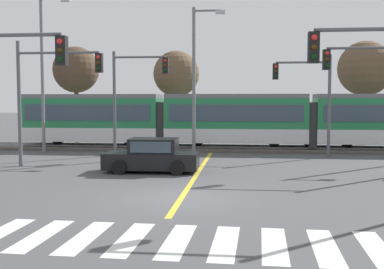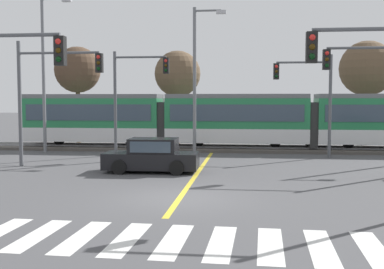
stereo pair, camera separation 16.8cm
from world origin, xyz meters
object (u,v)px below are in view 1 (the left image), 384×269
object	(u,v)px
bare_tree_west	(176,74)
traffic_light_far_right	(310,90)
street_lamp_west	(45,66)
sedan_crossing	(152,157)
bare_tree_east	(365,69)
traffic_light_mid_left	(47,85)
street_lamp_centre	(197,72)
light_rail_tram	(236,118)
traffic_light_far_left	(132,87)
bare_tree_far_west	(76,70)

from	to	relation	value
bare_tree_west	traffic_light_far_right	bearing A→B (deg)	-39.95
traffic_light_far_right	street_lamp_west	xyz separation A→B (m)	(-15.79, 0.67, 1.54)
sedan_crossing	bare_tree_east	xyz separation A→B (m)	(12.64, 14.62, 4.75)
traffic_light_mid_left	street_lamp_centre	size ratio (longest dim) A/B	0.71
light_rail_tram	traffic_light_far_right	distance (m)	5.70
light_rail_tram	traffic_light_far_right	world-z (taller)	traffic_light_far_right
traffic_light_far_left	street_lamp_centre	size ratio (longest dim) A/B	0.70
light_rail_tram	bare_tree_east	xyz separation A→B (m)	(9.12, 4.58, 3.41)
traffic_light_mid_left	bare_tree_east	distance (m)	22.49
traffic_light_mid_left	bare_tree_west	distance (m)	13.51
bare_tree_west	traffic_light_mid_left	bearing A→B (deg)	-109.05
bare_tree_far_west	traffic_light_far_left	bearing A→B (deg)	-51.35
traffic_light_far_right	traffic_light_mid_left	world-z (taller)	traffic_light_mid_left
traffic_light_far_left	bare_tree_west	size ratio (longest dim) A/B	0.88
street_lamp_west	bare_tree_far_west	bearing A→B (deg)	93.05
bare_tree_far_west	traffic_light_mid_left	bearing A→B (deg)	-76.07
bare_tree_east	traffic_light_far_right	bearing A→B (deg)	-121.51
bare_tree_east	street_lamp_west	bearing A→B (deg)	-160.47
traffic_light_far_left	bare_tree_west	distance (m)	7.95
street_lamp_west	bare_tree_west	bearing A→B (deg)	42.40
traffic_light_far_left	bare_tree_east	size ratio (longest dim) A/B	0.81
traffic_light_mid_left	street_lamp_centre	bearing A→B (deg)	41.43
traffic_light_far_right	bare_tree_far_west	distance (m)	17.70
light_rail_tram	bare_tree_east	size ratio (longest dim) A/B	3.77
traffic_light_far_left	bare_tree_far_west	distance (m)	9.85
light_rail_tram	street_lamp_centre	bearing A→B (deg)	-125.38
traffic_light_mid_left	street_lamp_west	xyz separation A→B (m)	(-2.78, 6.17, 1.36)
traffic_light_far_left	bare_tree_east	xyz separation A→B (m)	(14.96, 8.53, 1.47)
bare_tree_west	bare_tree_east	xyz separation A→B (m)	(13.53, 0.79, 0.35)
street_lamp_west	bare_tree_west	world-z (taller)	street_lamp_west
sedan_crossing	bare_tree_east	bearing A→B (deg)	49.15
traffic_light_far_right	traffic_light_far_left	size ratio (longest dim) A/B	0.96
traffic_light_far_left	street_lamp_west	size ratio (longest dim) A/B	0.63
traffic_light_mid_left	bare_tree_west	world-z (taller)	bare_tree_west
light_rail_tram	traffic_light_far_left	xyz separation A→B (m)	(-5.84, -3.95, 1.94)
traffic_light_far_right	street_lamp_west	world-z (taller)	street_lamp_west
bare_tree_east	bare_tree_west	bearing A→B (deg)	-176.66
traffic_light_mid_left	bare_tree_east	xyz separation A→B (m)	(17.92, 13.51, 1.48)
street_lamp_west	traffic_light_far_left	bearing A→B (deg)	-11.71
traffic_light_mid_left	bare_tree_far_west	size ratio (longest dim) A/B	0.84
sedan_crossing	street_lamp_centre	distance (m)	8.17
street_lamp_west	bare_tree_east	world-z (taller)	street_lamp_west
light_rail_tram	traffic_light_far_right	bearing A→B (deg)	-39.18
traffic_light_mid_left	bare_tree_west	xyz separation A→B (m)	(4.39, 12.72, 1.13)
sedan_crossing	traffic_light_mid_left	size ratio (longest dim) A/B	0.70
traffic_light_far_right	bare_tree_east	bearing A→B (deg)	58.49
sedan_crossing	traffic_light_mid_left	xyz separation A→B (m)	(-5.28, 1.11, 3.27)
street_lamp_centre	bare_tree_far_west	size ratio (longest dim) A/B	1.19
light_rail_tram	traffic_light_far_left	size ratio (longest dim) A/B	4.65
traffic_light_far_left	street_lamp_centre	xyz separation A→B (m)	(3.63, 0.83, 0.84)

